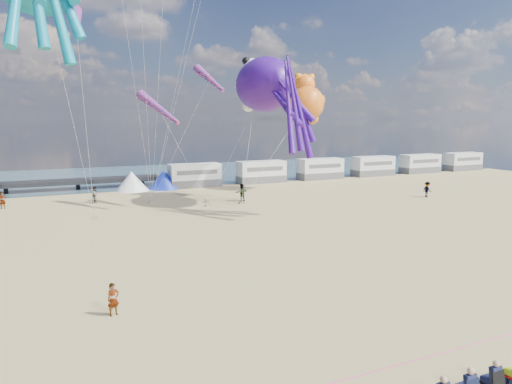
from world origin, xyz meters
The scene contains 27 objects.
ground centered at (0.00, 0.00, 0.00)m, with size 120.00×120.00×0.00m, color tan.
water centered at (0.00, 55.00, 0.02)m, with size 120.00×120.00×0.00m, color #325361.
motorhome_0 centered at (6.00, 40.00, 1.50)m, with size 6.60×2.50×3.00m, color silver.
motorhome_1 centered at (15.50, 40.00, 1.50)m, with size 6.60×2.50×3.00m, color silver.
motorhome_2 centered at (25.00, 40.00, 1.50)m, with size 6.60×2.50×3.00m, color silver.
motorhome_3 centered at (34.50, 40.00, 1.50)m, with size 6.60×2.50×3.00m, color silver.
motorhome_4 centered at (44.00, 40.00, 1.50)m, with size 6.60×2.50×3.00m, color silver.
motorhome_5 centered at (53.50, 40.00, 1.50)m, with size 6.60×2.50×3.00m, color silver.
tent_white centered at (-2.00, 40.00, 1.20)m, with size 4.00×4.00×2.40m, color white.
tent_blue centered at (2.00, 40.00, 1.20)m, with size 4.00×4.00×2.40m, color #1933CC.
rope_line centered at (0.00, -5.00, 0.02)m, with size 0.03×0.03×34.00m, color #F2338C.
standing_person centered at (-8.53, 3.57, 0.75)m, with size 0.55×0.36×1.51m, color tan.
beachgoer_1 centered at (-6.82, 33.09, 0.86)m, with size 0.84×0.55×1.72m, color #7F6659.
beachgoer_2 centered at (27.71, 21.74, 0.87)m, with size 0.85×0.66×1.74m, color #7F6659.
beachgoer_4 centered at (7.66, 27.85, 0.94)m, with size 1.10×0.46×1.87m, color #7F6659.
beachgoer_5 centered at (-15.42, 33.48, 0.85)m, with size 1.57×0.50×1.69m, color #7F6659.
sandbag_a centered at (-7.61, 24.71, 0.11)m, with size 0.50×0.35×0.22m, color gray.
sandbag_b centered at (3.37, 26.53, 0.11)m, with size 0.50×0.35×0.22m, color gray.
sandbag_c centered at (7.00, 26.42, 0.11)m, with size 0.50×0.35×0.22m, color gray.
sandbag_d centered at (4.02, 28.76, 0.11)m, with size 0.50×0.35×0.22m, color gray.
sandbag_e centered at (-1.43, 30.72, 0.11)m, with size 0.50×0.35×0.22m, color gray.
kite_octopus_purple centered at (8.94, 24.90, 12.07)m, with size 4.47×10.43×11.92m, color #3B0F81, non-canonical shape.
kite_panda centered at (9.79, 29.09, 11.85)m, with size 4.86×4.57×6.86m, color white, non-canonical shape.
kite_teddy_orange centered at (17.72, 31.76, 10.54)m, with size 5.13×4.82×7.24m, color orange, non-canonical shape.
windsock_left centered at (-8.51, 19.28, 15.73)m, with size 1.10×7.07×7.07m, color red, non-canonical shape.
windsock_mid centered at (-1.05, 27.56, 9.73)m, with size 1.00×6.55×6.55m, color red, non-canonical shape.
windsock_right centered at (3.69, 26.22, 12.51)m, with size 0.90×5.10×5.10m, color red, non-canonical shape.
Camera 1 is at (-10.56, -16.78, 8.78)m, focal length 32.00 mm.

